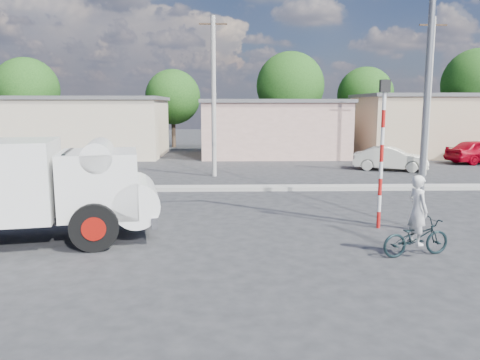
{
  "coord_description": "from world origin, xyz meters",
  "views": [
    {
      "loc": [
        -1.31,
        -12.0,
        3.64
      ],
      "look_at": [
        -0.92,
        2.58,
        1.3
      ],
      "focal_mm": 35.0,
      "sensor_mm": 36.0,
      "label": 1
    }
  ],
  "objects_px": {
    "car_cream": "(391,159)",
    "streetlight": "(423,57)",
    "truck": "(28,186)",
    "cyclist": "(417,222)",
    "traffic_pole": "(382,141)",
    "bicycle": "(416,237)"
  },
  "relations": [
    {
      "from": "cyclist",
      "to": "car_cream",
      "type": "xyz_separation_m",
      "value": [
        4.62,
        15.06,
        -0.18
      ]
    },
    {
      "from": "cyclist",
      "to": "traffic_pole",
      "type": "bearing_deg",
      "value": -11.7
    },
    {
      "from": "truck",
      "to": "cyclist",
      "type": "relative_size",
      "value": 4.13
    },
    {
      "from": "truck",
      "to": "bicycle",
      "type": "height_order",
      "value": "truck"
    },
    {
      "from": "bicycle",
      "to": "car_cream",
      "type": "bearing_deg",
      "value": -30.11
    },
    {
      "from": "car_cream",
      "to": "traffic_pole",
      "type": "distance_m",
      "value": 13.42
    },
    {
      "from": "cyclist",
      "to": "traffic_pole",
      "type": "distance_m",
      "value": 3.16
    },
    {
      "from": "streetlight",
      "to": "truck",
      "type": "bearing_deg",
      "value": -175.11
    },
    {
      "from": "streetlight",
      "to": "cyclist",
      "type": "bearing_deg",
      "value": -110.63
    },
    {
      "from": "bicycle",
      "to": "car_cream",
      "type": "height_order",
      "value": "car_cream"
    },
    {
      "from": "bicycle",
      "to": "traffic_pole",
      "type": "distance_m",
      "value": 3.38
    },
    {
      "from": "truck",
      "to": "car_cream",
      "type": "xyz_separation_m",
      "value": [
        14.46,
        13.65,
        -0.86
      ]
    },
    {
      "from": "cyclist",
      "to": "car_cream",
      "type": "relative_size",
      "value": 0.42
    },
    {
      "from": "cyclist",
      "to": "car_cream",
      "type": "distance_m",
      "value": 15.75
    },
    {
      "from": "car_cream",
      "to": "streetlight",
      "type": "xyz_separation_m",
      "value": [
        -3.74,
        -12.73,
        4.3
      ]
    },
    {
      "from": "cyclist",
      "to": "traffic_pole",
      "type": "height_order",
      "value": "traffic_pole"
    },
    {
      "from": "cyclist",
      "to": "streetlight",
      "type": "bearing_deg",
      "value": -33.7
    },
    {
      "from": "bicycle",
      "to": "truck",
      "type": "bearing_deg",
      "value": 68.79
    },
    {
      "from": "truck",
      "to": "traffic_pole",
      "type": "xyz_separation_m",
      "value": [
        9.78,
        1.22,
        1.07
      ]
    },
    {
      "from": "streetlight",
      "to": "traffic_pole",
      "type": "bearing_deg",
      "value": 162.27
    },
    {
      "from": "bicycle",
      "to": "cyclist",
      "type": "height_order",
      "value": "cyclist"
    },
    {
      "from": "bicycle",
      "to": "traffic_pole",
      "type": "height_order",
      "value": "traffic_pole"
    }
  ]
}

